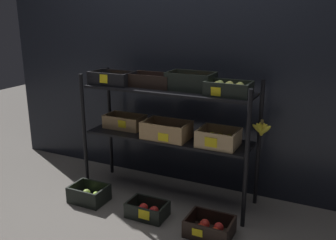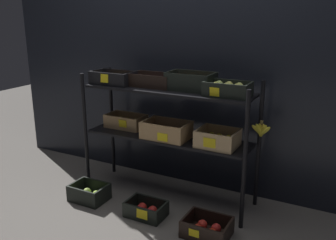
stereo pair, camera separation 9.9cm
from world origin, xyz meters
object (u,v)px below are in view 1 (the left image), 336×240
(crate_ground_apple_green, at_px, (89,195))
(crate_ground_apple_red, at_px, (147,211))
(crate_ground_center_apple_red, at_px, (210,228))
(display_rack, at_px, (169,111))

(crate_ground_apple_green, bearing_deg, crate_ground_apple_red, -0.06)
(crate_ground_apple_green, height_order, crate_ground_center_apple_red, crate_ground_apple_green)
(display_rack, height_order, crate_ground_apple_red, display_rack)
(crate_ground_apple_red, distance_m, crate_ground_center_apple_red, 0.52)
(display_rack, xyz_separation_m, crate_ground_center_apple_red, (0.52, -0.40, -0.71))
(crate_ground_apple_green, distance_m, crate_ground_apple_red, 0.56)
(display_rack, relative_size, crate_ground_center_apple_red, 4.75)
(crate_ground_apple_green, bearing_deg, display_rack, 34.12)
(display_rack, height_order, crate_ground_apple_green, display_rack)
(display_rack, xyz_separation_m, crate_ground_apple_red, (-0.00, -0.38, -0.71))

